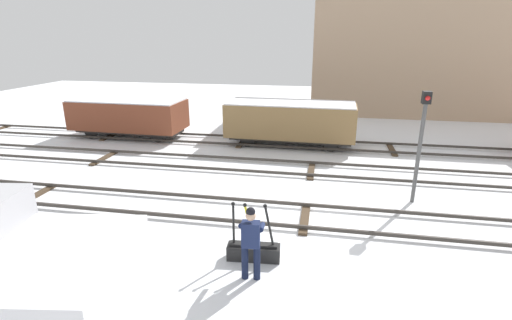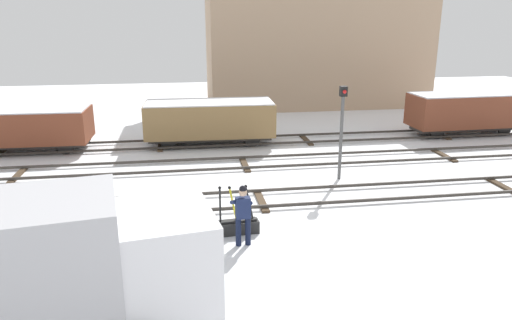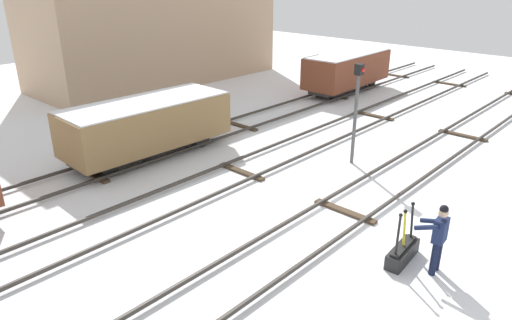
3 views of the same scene
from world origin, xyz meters
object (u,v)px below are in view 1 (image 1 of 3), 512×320
switch_lever_frame (253,250)px  rail_worker (251,239)px  freight_car_near_switch (129,115)px  freight_car_mid_siding (291,120)px  signal_post (421,136)px

switch_lever_frame → rail_worker: bearing=-87.7°
switch_lever_frame → freight_car_near_switch: bearing=125.7°
switch_lever_frame → freight_car_near_switch: freight_car_near_switch is taller
rail_worker → freight_car_mid_siding: bearing=86.5°
signal_post → freight_car_near_switch: signal_post is taller
signal_post → freight_car_near_switch: (-12.74, 5.78, -1.00)m
rail_worker → switch_lever_frame: bearing=92.3°
rail_worker → freight_car_mid_siding: 10.59m
rail_worker → freight_car_mid_siding: (-0.19, 10.59, 0.27)m
signal_post → freight_car_mid_siding: 7.37m
freight_car_near_switch → freight_car_mid_siding: (8.27, -0.00, 0.05)m
rail_worker → freight_car_mid_siding: freight_car_mid_siding is taller
switch_lever_frame → freight_car_near_switch: (-8.38, 9.87, 0.92)m
rail_worker → signal_post: bearing=43.8°
signal_post → freight_car_mid_siding: bearing=127.7°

